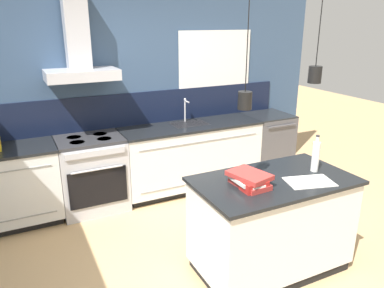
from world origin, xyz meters
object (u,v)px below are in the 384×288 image
(dishwasher, at_px, (266,144))
(bottle_on_island, at_px, (316,156))
(red_supply_box, at_px, (254,186))
(book_stack, at_px, (249,179))
(oven_range, at_px, (92,173))

(dishwasher, height_order, bottle_on_island, bottle_on_island)
(dishwasher, xyz_separation_m, red_supply_box, (-1.69, -2.04, 0.50))
(bottle_on_island, bearing_deg, book_stack, -179.78)
(oven_range, xyz_separation_m, red_supply_box, (0.92, -2.04, 0.50))
(oven_range, height_order, bottle_on_island, bottle_on_island)
(dishwasher, height_order, red_supply_box, red_supply_box)
(oven_range, bearing_deg, book_stack, -64.44)
(red_supply_box, bearing_deg, dishwasher, 50.43)
(oven_range, distance_m, dishwasher, 2.61)
(dishwasher, distance_m, book_stack, 2.62)
(bottle_on_island, bearing_deg, dishwasher, 63.95)
(oven_range, relative_size, red_supply_box, 4.43)
(dishwasher, xyz_separation_m, book_stack, (-1.67, -1.95, 0.51))
(book_stack, bearing_deg, red_supply_box, -98.19)
(book_stack, height_order, red_supply_box, book_stack)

